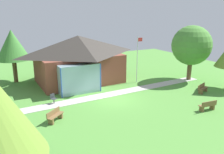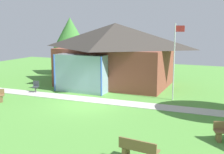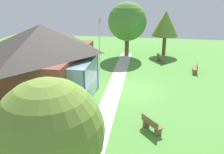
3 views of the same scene
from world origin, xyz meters
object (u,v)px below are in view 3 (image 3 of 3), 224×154
at_px(pavilion, 45,56).
at_px(bench_front_right, 195,68).
at_px(bench_mid_left, 151,124).
at_px(patio_chair_west, 96,113).
at_px(bench_lawn_far_right, 160,58).
at_px(tree_far_east, 166,24).
at_px(tree_west_hedge, 49,133).
at_px(tree_east_hedge, 127,22).
at_px(flagpole, 99,41).

height_order(pavilion, bench_front_right, pavilion).
height_order(pavilion, bench_mid_left, pavilion).
bearing_deg(bench_mid_left, patio_chair_west, -141.72).
xyz_separation_m(bench_lawn_far_right, tree_far_east, (3.27, -0.43, 3.31)).
height_order(bench_lawn_far_right, tree_west_hedge, tree_west_hedge).
xyz_separation_m(patio_chair_west, tree_east_hedge, (15.92, -0.19, 3.59)).
bearing_deg(bench_lawn_far_right, tree_far_east, 154.32).
distance_m(flagpole, tree_east_hedge, 6.38).
xyz_separation_m(bench_lawn_far_right, tree_east_hedge, (2.25, 3.98, 3.60)).
height_order(bench_lawn_far_right, tree_east_hedge, tree_east_hedge).
bearing_deg(patio_chair_west, bench_lawn_far_right, 142.46).
bearing_deg(tree_far_east, patio_chair_west, 164.79).
xyz_separation_m(pavilion, flagpole, (5.68, -3.16, 0.14)).
xyz_separation_m(pavilion, bench_lawn_far_right, (9.36, -9.19, -2.31)).
bearing_deg(bench_mid_left, tree_west_hedge, -64.35).
bearing_deg(tree_far_east, tree_east_hedge, 102.98).
bearing_deg(tree_west_hedge, patio_chair_west, 1.96).
relative_size(pavilion, tree_east_hedge, 1.57).
bearing_deg(bench_front_right, tree_far_east, 29.89).
distance_m(bench_lawn_far_right, bench_mid_left, 14.49).
bearing_deg(bench_lawn_far_right, bench_mid_left, -21.04).
relative_size(flagpole, tree_far_east, 0.99).
distance_m(bench_mid_left, tree_far_east, 18.08).
relative_size(bench_front_right, bench_mid_left, 1.06).
bearing_deg(flagpole, bench_mid_left, -153.84).
bearing_deg(patio_chair_west, bench_front_right, 124.10).
distance_m(tree_east_hedge, tree_far_east, 4.54).
bearing_deg(pavilion, bench_mid_left, -121.13).
bearing_deg(pavilion, tree_west_hedge, -155.78).
distance_m(flagpole, bench_lawn_far_right, 7.47).
bearing_deg(bench_lawn_far_right, flagpole, -76.78).
bearing_deg(flagpole, tree_west_hedge, -173.08).
bearing_deg(pavilion, tree_far_east, -37.29).
bearing_deg(flagpole, pavilion, 150.95).
relative_size(bench_front_right, bench_lawn_far_right, 0.98).
distance_m(bench_front_right, bench_lawn_far_right, 4.55).
bearing_deg(pavilion, patio_chair_west, -130.64).
relative_size(bench_mid_left, tree_east_hedge, 0.23).
xyz_separation_m(pavilion, tree_east_hedge, (11.61, -5.21, 1.29)).
bearing_deg(bench_front_right, flagpole, 99.21).
relative_size(bench_front_right, tree_west_hedge, 0.29).
relative_size(pavilion, flagpole, 1.92).
xyz_separation_m(bench_lawn_far_right, bench_mid_left, (-14.47, 0.73, 0.00)).
height_order(pavilion, tree_west_hedge, tree_west_hedge).
xyz_separation_m(bench_mid_left, tree_far_east, (17.74, -1.16, 3.31)).
bearing_deg(bench_front_right, bench_mid_left, 166.57).
bearing_deg(flagpole, bench_front_right, -86.85).
xyz_separation_m(pavilion, tree_west_hedge, (-11.71, -5.27, 0.90)).
xyz_separation_m(bench_mid_left, tree_west_hedge, (-6.60, 3.19, 3.21)).
height_order(pavilion, tree_east_hedge, tree_east_hedge).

